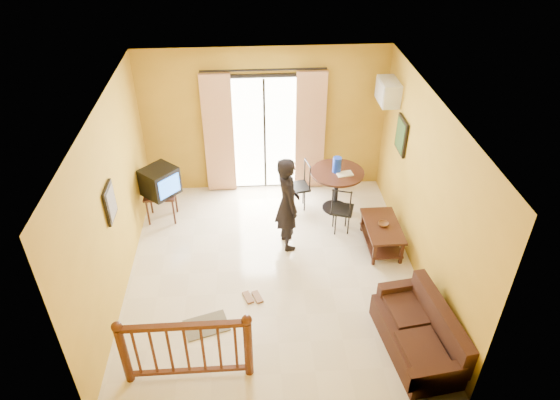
{
  "coord_description": "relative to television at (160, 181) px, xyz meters",
  "views": [
    {
      "loc": [
        -0.29,
        -5.92,
        5.43
      ],
      "look_at": [
        0.13,
        0.2,
        1.21
      ],
      "focal_mm": 32.0,
      "sensor_mm": 36.0,
      "label": 1
    }
  ],
  "objects": [
    {
      "name": "air_conditioner",
      "position": [
        3.96,
        0.44,
        1.36
      ],
      "size": [
        0.31,
        0.6,
        0.4
      ],
      "color": "silver",
      "rests_on": "room_shell"
    },
    {
      "name": "sofa",
      "position": [
        3.72,
        -3.19,
        -0.51
      ],
      "size": [
        0.92,
        1.66,
        0.75
      ],
      "rotation": [
        0.0,
        0.0,
        0.13
      ],
      "color": "#331913",
      "rests_on": "ground"
    },
    {
      "name": "standing_person",
      "position": [
        2.15,
        -0.88,
        0.04
      ],
      "size": [
        0.51,
        0.67,
        1.66
      ],
      "primitive_type": "imported",
      "rotation": [
        0.0,
        0.0,
        1.77
      ],
      "color": "black",
      "rests_on": "ground"
    },
    {
      "name": "dining_chairs",
      "position": [
        2.77,
        -0.19,
        -0.79
      ],
      "size": [
        1.17,
        1.24,
        0.95
      ],
      "color": "black",
      "rests_on": "ground"
    },
    {
      "name": "bowl",
      "position": [
        3.72,
        -1.06,
        -0.32
      ],
      "size": [
        0.22,
        0.22,
        0.05
      ],
      "primitive_type": "imported",
      "rotation": [
        0.0,
        0.0,
        -0.34
      ],
      "color": "brown",
      "rests_on": "coffee_table"
    },
    {
      "name": "sandals",
      "position": [
        1.54,
        -2.11,
        -0.78
      ],
      "size": [
        0.32,
        0.27,
        0.03
      ],
      "color": "brown",
      "rests_on": "ground"
    },
    {
      "name": "ground",
      "position": [
        1.87,
        -1.51,
        -0.79
      ],
      "size": [
        5.0,
        5.0,
        0.0
      ],
      "primitive_type": "plane",
      "color": "beige",
      "rests_on": "ground"
    },
    {
      "name": "television",
      "position": [
        0.0,
        0.0,
        0.0
      ],
      "size": [
        0.74,
        0.74,
        0.49
      ],
      "rotation": [
        0.0,
        0.0,
        0.82
      ],
      "color": "black",
      "rests_on": "tv_table"
    },
    {
      "name": "botanical_print",
      "position": [
        4.08,
        -0.21,
        0.86
      ],
      "size": [
        0.05,
        0.5,
        0.6
      ],
      "color": "black",
      "rests_on": "room_shell"
    },
    {
      "name": "coffee_table",
      "position": [
        3.72,
        -1.05,
        -0.49
      ],
      "size": [
        0.56,
        1.01,
        0.44
      ],
      "color": "black",
      "rests_on": "ground"
    },
    {
      "name": "dining_table",
      "position": [
        3.13,
        0.1,
        -0.16
      ],
      "size": [
        0.96,
        0.96,
        0.8
      ],
      "color": "black",
      "rests_on": "ground"
    },
    {
      "name": "tv_table",
      "position": [
        -0.03,
        0.0,
        -0.32
      ],
      "size": [
        0.54,
        0.45,
        0.55
      ],
      "color": "black",
      "rests_on": "ground"
    },
    {
      "name": "serving_tray",
      "position": [
        3.24,
        -0.0,
        0.02
      ],
      "size": [
        0.31,
        0.22,
        0.02
      ],
      "primitive_type": "cube",
      "rotation": [
        0.0,
        0.0,
        0.17
      ],
      "color": "beige",
      "rests_on": "dining_table"
    },
    {
      "name": "room_shell",
      "position": [
        1.87,
        -1.51,
        0.91
      ],
      "size": [
        5.0,
        5.0,
        5.0
      ],
      "color": "white",
      "rests_on": "ground"
    },
    {
      "name": "picture_left",
      "position": [
        -0.35,
        -1.71,
        0.76
      ],
      "size": [
        0.05,
        0.42,
        0.52
      ],
      "color": "black",
      "rests_on": "room_shell"
    },
    {
      "name": "water_jug",
      "position": [
        3.11,
        0.1,
        0.15
      ],
      "size": [
        0.15,
        0.15,
        0.29
      ],
      "primitive_type": "cylinder",
      "color": "#1435C4",
      "rests_on": "dining_table"
    },
    {
      "name": "doormat",
      "position": [
        0.87,
        -2.61,
        -0.78
      ],
      "size": [
        0.69,
        0.56,
        0.02
      ],
      "primitive_type": "cube",
      "rotation": [
        0.0,
        0.0,
        0.3
      ],
      "color": "#5F5B4C",
      "rests_on": "ground"
    },
    {
      "name": "balcony_door",
      "position": [
        1.87,
        0.92,
        0.39
      ],
      "size": [
        2.25,
        0.14,
        2.46
      ],
      "color": "black",
      "rests_on": "ground"
    },
    {
      "name": "stair_balustrade",
      "position": [
        0.72,
        -3.41,
        -0.23
      ],
      "size": [
        1.63,
        0.13,
        1.04
      ],
      "color": "#471E0F",
      "rests_on": "ground"
    }
  ]
}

